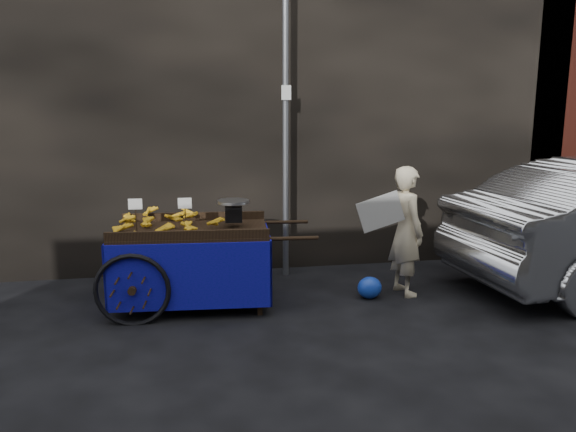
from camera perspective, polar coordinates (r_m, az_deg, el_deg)
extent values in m
plane|color=black|center=(6.36, -0.88, -9.50)|extent=(80.00, 80.00, 0.00)
cube|color=black|center=(8.47, -10.75, 12.75)|extent=(11.00, 2.00, 5.00)
cylinder|color=slate|center=(7.28, -0.25, 9.28)|extent=(0.08, 0.08, 4.00)
cube|color=white|center=(7.23, -0.18, 12.43)|extent=(0.12, 0.02, 0.18)
cube|color=black|center=(6.40, -9.78, -1.60)|extent=(1.77, 1.19, 0.06)
cube|color=black|center=(6.87, -9.53, -0.08)|extent=(1.69, 0.17, 0.11)
cube|color=black|center=(5.90, -10.13, -1.98)|extent=(1.69, 0.17, 0.11)
cube|color=black|center=(6.09, -2.90, -6.24)|extent=(0.06, 0.06, 0.85)
cube|color=black|center=(6.90, -3.26, -4.13)|extent=(0.06, 0.06, 0.85)
cylinder|color=black|center=(6.00, 0.60, -2.29)|extent=(0.53, 0.08, 0.04)
cylinder|color=black|center=(6.83, -0.19, -0.62)|extent=(0.53, 0.08, 0.04)
torus|color=black|center=(6.05, -15.55, -7.31)|extent=(0.80, 0.11, 0.79)
torus|color=black|center=(7.13, -14.03, -4.39)|extent=(0.80, 0.11, 0.79)
cylinder|color=black|center=(6.59, -14.73, -5.73)|extent=(0.14, 1.19, 0.05)
cube|color=#071185|center=(5.97, -10.01, -6.13)|extent=(1.73, 0.15, 0.72)
cube|color=#071185|center=(7.01, -9.39, -3.49)|extent=(1.73, 0.15, 0.72)
cube|color=#071185|center=(6.60, -17.14, -4.77)|extent=(0.11, 1.10, 0.72)
cube|color=#071185|center=(6.48, -2.07, -4.56)|extent=(0.11, 1.10, 0.72)
cube|color=black|center=(6.40, -5.54, 0.16)|extent=(0.20, 0.16, 0.17)
cylinder|color=silver|center=(6.37, -5.57, 1.46)|extent=(0.39, 0.39, 0.03)
cube|color=white|center=(6.29, -15.26, 1.18)|extent=(0.15, 0.02, 0.12)
cube|color=white|center=(6.22, -10.45, 1.29)|extent=(0.15, 0.02, 0.12)
imported|color=beige|center=(6.82, 11.91, -1.49)|extent=(0.47, 0.62, 1.55)
cube|color=silver|center=(6.52, 9.37, 0.42)|extent=(0.59, 0.06, 0.50)
ellipsoid|color=#193EBD|center=(6.74, 8.29, -7.22)|extent=(0.29, 0.23, 0.26)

